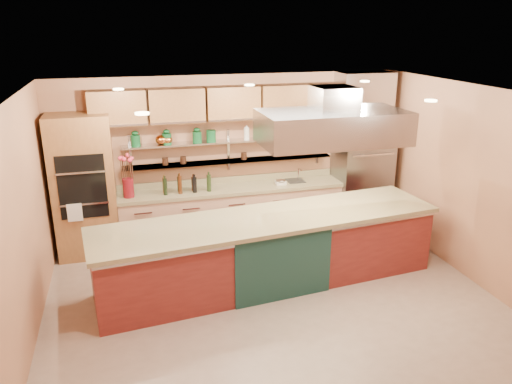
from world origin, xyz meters
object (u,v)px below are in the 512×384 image
object	(u,v)px
island	(269,250)
kitchen_scale	(281,181)
refrigerator	(362,171)
copper_kettle	(161,140)
green_canister	(211,136)
flower_vase	(128,188)

from	to	relation	value
island	kitchen_scale	distance (m)	1.87
refrigerator	kitchen_scale	world-z (taller)	refrigerator
refrigerator	copper_kettle	xyz separation A→B (m)	(-3.54, 0.23, 0.74)
island	kitchen_scale	bearing A→B (deg)	60.77
island	refrigerator	bearing A→B (deg)	30.17
copper_kettle	refrigerator	bearing A→B (deg)	-3.72
refrigerator	copper_kettle	size ratio (longest dim) A/B	10.64
green_canister	flower_vase	bearing A→B (deg)	-171.16
island	copper_kettle	bearing A→B (deg)	118.22
island	kitchen_scale	xyz separation A→B (m)	(0.71, 1.66, 0.47)
copper_kettle	green_canister	size ratio (longest dim) A/B	1.03
kitchen_scale	copper_kettle	bearing A→B (deg)	154.31
island	copper_kettle	xyz separation A→B (m)	(-1.28, 1.88, 1.29)
flower_vase	island	bearing A→B (deg)	-41.64
refrigerator	green_canister	distance (m)	2.83
island	kitchen_scale	world-z (taller)	kitchen_scale
island	green_canister	world-z (taller)	green_canister
kitchen_scale	green_canister	bearing A→B (deg)	149.94
island	copper_kettle	world-z (taller)	copper_kettle
island	flower_vase	world-z (taller)	flower_vase
kitchen_scale	flower_vase	bearing A→B (deg)	160.61
copper_kettle	island	bearing A→B (deg)	-55.75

